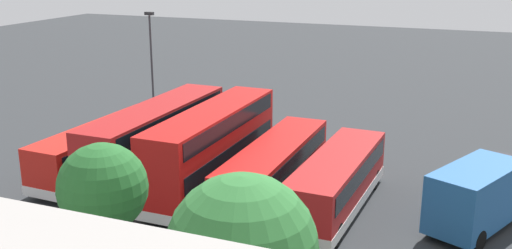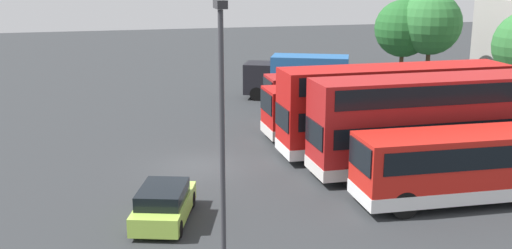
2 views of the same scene
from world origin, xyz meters
The scene contains 11 objects.
ground_plane centered at (0.00, 0.00, 0.00)m, with size 140.00×140.00×0.00m, color #2D3033.
bus_single_deck_near_end centered at (-7.02, 10.59, 1.62)m, with size 2.96×10.40×2.95m.
bus_single_deck_second centered at (-3.39, 10.05, 1.62)m, with size 2.65×11.51×2.95m.
bus_double_decker_third centered at (0.24, 10.15, 2.45)m, with size 2.70×12.06×4.55m.
bus_double_decker_fourth centered at (3.51, 10.65, 2.45)m, with size 2.72×12.08×4.55m.
bus_single_deck_fifth centered at (7.33, 10.52, 1.62)m, with size 3.03×10.72×2.95m.
box_truck_blue centered at (-13.99, 9.67, 1.71)m, with size 5.31×7.87×3.20m.
car_hatchback_silver centered at (6.30, -2.36, 0.70)m, with size 4.47×2.98×1.43m.
lamp_post_tall centered at (10.92, -0.99, 4.94)m, with size 0.70×0.30×8.49m.
tree_midleft centered at (-0.97, 21.72, 4.52)m, with size 3.33×3.33×6.22m.
tree_midright centered at (-7.35, 23.68, 4.29)m, with size 4.64×4.64×6.62m.
Camera 1 is at (-13.69, 38.29, 12.81)m, focal length 41.52 mm.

